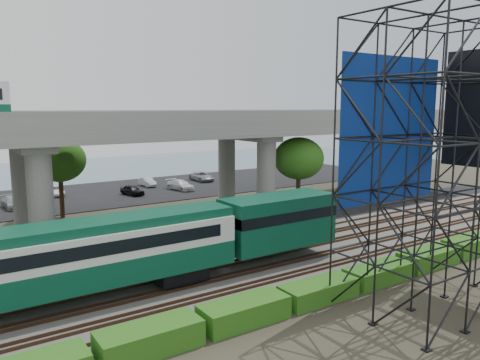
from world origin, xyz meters
TOP-DOWN VIEW (x-y plane):
  - ground at (0.00, 0.00)m, footprint 140.00×140.00m
  - ballast_bed at (0.00, 2.00)m, footprint 90.00×12.00m
  - service_road at (0.00, 10.50)m, footprint 90.00×5.00m
  - parking_lot at (0.00, 34.00)m, footprint 90.00×18.00m
  - harbor_water at (0.00, 56.00)m, footprint 140.00×40.00m
  - rail_tracks at (0.00, 2.00)m, footprint 90.00×9.52m
  - commuter_train at (-8.80, 2.00)m, footprint 29.30×3.06m
  - overpass at (-1.25, 16.00)m, footprint 80.00×12.00m
  - scaffold_tower at (5.67, -7.98)m, footprint 9.36×6.36m
  - hedge_strip at (1.01, -4.30)m, footprint 34.60×1.80m
  - trees at (-4.67, 16.17)m, footprint 40.94×16.94m
  - suv at (-4.15, 11.12)m, footprint 5.83×3.96m
  - parked_cars at (0.75, 33.50)m, footprint 37.34×9.65m

SIDE VIEW (x-z plane):
  - ground at x=0.00m, z-range 0.00..0.00m
  - harbor_water at x=0.00m, z-range 0.00..0.03m
  - service_road at x=0.00m, z-range 0.00..0.08m
  - parking_lot at x=0.00m, z-range 0.00..0.08m
  - ballast_bed at x=0.00m, z-range 0.00..0.20m
  - rail_tracks at x=0.00m, z-range 0.20..0.36m
  - hedge_strip at x=1.01m, z-range -0.04..1.16m
  - parked_cars at x=0.75m, z-range 0.05..1.33m
  - suv at x=-4.15m, z-range 0.08..1.56m
  - commuter_train at x=-8.80m, z-range 0.73..5.03m
  - trees at x=-4.67m, z-range 1.73..9.42m
  - scaffold_tower at x=5.67m, z-range -0.03..14.97m
  - overpass at x=-1.25m, z-range 2.01..14.41m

